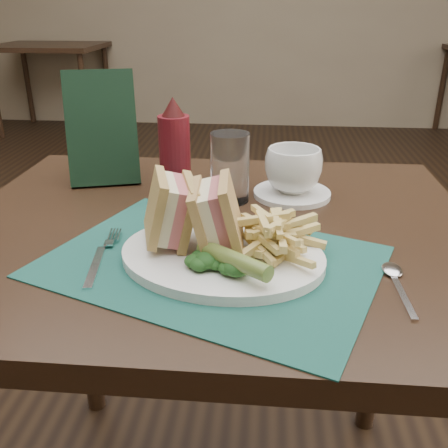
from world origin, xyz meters
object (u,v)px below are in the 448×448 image
object	(u,v)px
check_presenter	(102,128)
saucer	(292,193)
sandwich_half_a	(156,210)
ketchup_bottle	(175,145)
placemat	(211,261)
drinking_glass	(230,168)
table_main	(215,392)
sandwich_half_b	(202,214)
plate	(222,256)
coffee_cup	(293,170)
table_bg_left	(54,89)

from	to	relation	value
check_presenter	saucer	bearing A→B (deg)	-23.99
sandwich_half_a	ketchup_bottle	world-z (taller)	ketchup_bottle
sandwich_half_a	saucer	bearing A→B (deg)	34.88
placemat	drinking_glass	xyz separation A→B (m)	(0.01, 0.25, 0.06)
placemat	saucer	world-z (taller)	saucer
table_main	sandwich_half_b	distance (m)	0.46
table_main	saucer	distance (m)	0.43
plate	check_presenter	distance (m)	0.45
table_main	coffee_cup	size ratio (longest dim) A/B	8.24
saucer	plate	bearing A→B (deg)	-111.67
sandwich_half_a	saucer	xyz separation A→B (m)	(0.21, 0.26, -0.06)
coffee_cup	check_presenter	xyz separation A→B (m)	(-0.39, 0.06, 0.06)
sandwich_half_b	saucer	bearing A→B (deg)	59.18
table_main	drinking_glass	size ratio (longest dim) A/B	6.92
table_bg_left	drinking_glass	distance (m)	3.99
table_main	plate	bearing A→B (deg)	-78.57
plate	sandwich_half_a	world-z (taller)	sandwich_half_a
plate	sandwich_half_b	world-z (taller)	sandwich_half_b
placemat	sandwich_half_a	distance (m)	0.11
coffee_cup	ketchup_bottle	size ratio (longest dim) A/B	0.59
coffee_cup	check_presenter	bearing A→B (deg)	171.92
sandwich_half_a	drinking_glass	xyz separation A→B (m)	(0.09, 0.23, -0.00)
table_bg_left	coffee_cup	distance (m)	4.02
placemat	sandwich_half_b	bearing A→B (deg)	135.06
plate	ketchup_bottle	bearing A→B (deg)	124.13
table_bg_left	coffee_cup	bearing A→B (deg)	-60.43
table_main	sandwich_half_a	bearing A→B (deg)	-122.26
table_main	plate	xyz separation A→B (m)	(0.03, -0.14, 0.38)
sandwich_half_a	drinking_glass	world-z (taller)	drinking_glass
coffee_cup	drinking_glass	bearing A→B (deg)	-164.34
sandwich_half_b	coffee_cup	bearing A→B (deg)	59.18
check_presenter	sandwich_half_b	bearing A→B (deg)	-68.57
drinking_glass	sandwich_half_b	bearing A→B (deg)	-95.04
sandwich_half_b	drinking_glass	bearing A→B (deg)	81.66
plate	sandwich_half_a	size ratio (longest dim) A/B	2.86
placemat	coffee_cup	bearing A→B (deg)	65.85
saucer	drinking_glass	distance (m)	0.14
sandwich_half_b	drinking_glass	distance (m)	0.24
placemat	saucer	distance (m)	0.31
table_main	table_bg_left	bearing A→B (deg)	116.87
table_bg_left	ketchup_bottle	distance (m)	3.91
placemat	check_presenter	bearing A→B (deg)	127.68
table_bg_left	drinking_glass	bearing A→B (deg)	-62.17
placemat	saucer	xyz separation A→B (m)	(0.13, 0.28, 0.00)
sandwich_half_a	table_main	bearing A→B (deg)	41.77
plate	coffee_cup	bearing A→B (deg)	80.01
table_bg_left	placemat	world-z (taller)	placemat
table_main	table_bg_left	size ratio (longest dim) A/B	1.00
table_bg_left	check_presenter	xyz separation A→B (m)	(1.59, -3.42, 0.49)
coffee_cup	ketchup_bottle	bearing A→B (deg)	177.30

